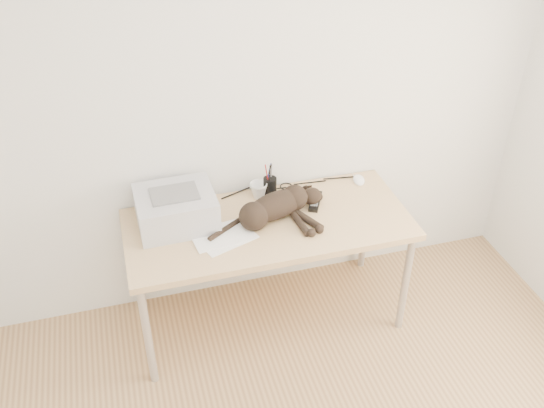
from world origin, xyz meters
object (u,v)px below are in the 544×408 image
object	(u,v)px
desk	(264,232)
pen_cup	(270,186)
mug	(259,190)
mouse	(359,178)
printer	(176,209)
cat	(273,209)

from	to	relation	value
desk	pen_cup	size ratio (longest dim) A/B	7.86
mug	mouse	world-z (taller)	mug
mouse	desk	bearing A→B (deg)	-152.00
printer	pen_cup	world-z (taller)	pen_cup
desk	cat	size ratio (longest dim) A/B	2.19
desk	mug	distance (m)	0.25
desk	printer	world-z (taller)	printer
cat	pen_cup	distance (m)	0.26
desk	printer	bearing A→B (deg)	174.86
desk	pen_cup	bearing A→B (deg)	64.90
cat	desk	bearing A→B (deg)	98.40
desk	mouse	size ratio (longest dim) A/B	13.33
pen_cup	printer	bearing A→B (deg)	-166.51
cat	mouse	distance (m)	0.67
cat	mouse	bearing A→B (deg)	3.12
printer	mouse	xyz separation A→B (m)	(1.14, 0.13, -0.08)
cat	mug	world-z (taller)	cat
mouse	mug	bearing A→B (deg)	-166.27
printer	mug	world-z (taller)	printer
pen_cup	mouse	bearing A→B (deg)	-1.21
desk	pen_cup	xyz separation A→B (m)	(0.09, 0.18, 0.19)
cat	mouse	xyz separation A→B (m)	(0.62, 0.24, -0.05)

